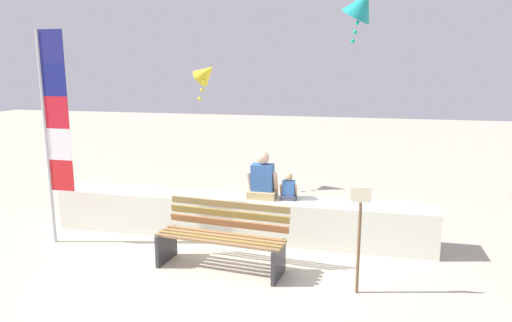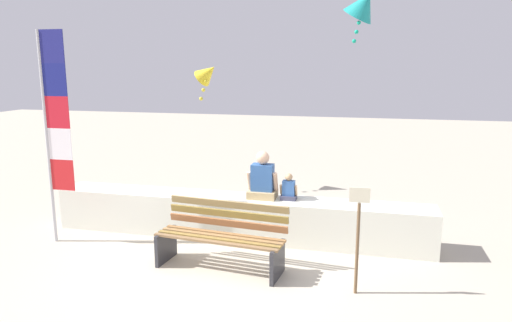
{
  "view_description": "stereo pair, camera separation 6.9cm",
  "coord_description": "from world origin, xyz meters",
  "px_view_note": "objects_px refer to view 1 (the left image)",
  "views": [
    {
      "loc": [
        1.9,
        -5.79,
        2.71
      ],
      "look_at": [
        0.31,
        1.11,
        1.27
      ],
      "focal_mm": 32.52,
      "sensor_mm": 36.0,
      "label": 1
    },
    {
      "loc": [
        1.97,
        -5.77,
        2.71
      ],
      "look_at": [
        0.31,
        1.11,
        1.27
      ],
      "focal_mm": 32.52,
      "sensor_mm": 36.0,
      "label": 2
    }
  ],
  "objects_px": {
    "person_adult": "(263,180)",
    "sign_post": "(359,232)",
    "person_child": "(289,189)",
    "flag_banner": "(53,123)",
    "park_bench": "(222,237)",
    "kite_yellow": "(206,73)",
    "kite_teal": "(362,5)"
  },
  "relations": [
    {
      "from": "person_adult",
      "to": "kite_teal",
      "type": "height_order",
      "value": "kite_teal"
    },
    {
      "from": "flag_banner",
      "to": "kite_teal",
      "type": "height_order",
      "value": "kite_teal"
    },
    {
      "from": "person_child",
      "to": "kite_teal",
      "type": "bearing_deg",
      "value": 72.09
    },
    {
      "from": "park_bench",
      "to": "person_child",
      "type": "bearing_deg",
      "value": 59.24
    },
    {
      "from": "person_adult",
      "to": "park_bench",
      "type": "bearing_deg",
      "value": -103.9
    },
    {
      "from": "person_adult",
      "to": "flag_banner",
      "type": "xyz_separation_m",
      "value": [
        -3.01,
        -0.91,
        0.93
      ]
    },
    {
      "from": "park_bench",
      "to": "kite_yellow",
      "type": "bearing_deg",
      "value": 111.39
    },
    {
      "from": "person_child",
      "to": "flag_banner",
      "type": "xyz_separation_m",
      "value": [
        -3.43,
        -0.91,
        1.06
      ]
    },
    {
      "from": "park_bench",
      "to": "sign_post",
      "type": "height_order",
      "value": "sign_post"
    },
    {
      "from": "kite_yellow",
      "to": "sign_post",
      "type": "xyz_separation_m",
      "value": [
        3.36,
        -4.28,
        -1.8
      ]
    },
    {
      "from": "person_adult",
      "to": "sign_post",
      "type": "relative_size",
      "value": 0.57
    },
    {
      "from": "park_bench",
      "to": "person_child",
      "type": "xyz_separation_m",
      "value": [
        0.72,
        1.21,
        0.41
      ]
    },
    {
      "from": "kite_teal",
      "to": "person_adult",
      "type": "bearing_deg",
      "value": -114.89
    },
    {
      "from": "person_adult",
      "to": "kite_teal",
      "type": "distance_m",
      "value": 4.42
    },
    {
      "from": "park_bench",
      "to": "flag_banner",
      "type": "relative_size",
      "value": 0.56
    },
    {
      "from": "park_bench",
      "to": "kite_yellow",
      "type": "distance_m",
      "value": 4.74
    },
    {
      "from": "person_child",
      "to": "flag_banner",
      "type": "bearing_deg",
      "value": -165.17
    },
    {
      "from": "person_child",
      "to": "sign_post",
      "type": "relative_size",
      "value": 0.32
    },
    {
      "from": "kite_yellow",
      "to": "kite_teal",
      "type": "relative_size",
      "value": 0.76
    },
    {
      "from": "kite_yellow",
      "to": "kite_teal",
      "type": "bearing_deg",
      "value": 4.42
    },
    {
      "from": "person_child",
      "to": "kite_teal",
      "type": "xyz_separation_m",
      "value": [
        0.96,
        2.97,
        3.09
      ]
    },
    {
      "from": "kite_yellow",
      "to": "sign_post",
      "type": "bearing_deg",
      "value": -51.89
    },
    {
      "from": "person_adult",
      "to": "person_child",
      "type": "distance_m",
      "value": 0.44
    },
    {
      "from": "park_bench",
      "to": "kite_teal",
      "type": "bearing_deg",
      "value": 68.12
    },
    {
      "from": "park_bench",
      "to": "sign_post",
      "type": "xyz_separation_m",
      "value": [
        1.82,
        -0.35,
        0.36
      ]
    },
    {
      "from": "person_adult",
      "to": "person_child",
      "type": "bearing_deg",
      "value": 0.06
    },
    {
      "from": "person_child",
      "to": "flag_banner",
      "type": "height_order",
      "value": "flag_banner"
    },
    {
      "from": "flag_banner",
      "to": "sign_post",
      "type": "distance_m",
      "value": 4.71
    },
    {
      "from": "kite_teal",
      "to": "flag_banner",
      "type": "bearing_deg",
      "value": -138.53
    },
    {
      "from": "park_bench",
      "to": "kite_yellow",
      "type": "xyz_separation_m",
      "value": [
        -1.54,
        3.93,
        2.16
      ]
    },
    {
      "from": "kite_yellow",
      "to": "sign_post",
      "type": "height_order",
      "value": "kite_yellow"
    },
    {
      "from": "sign_post",
      "to": "park_bench",
      "type": "bearing_deg",
      "value": 169.11
    }
  ]
}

